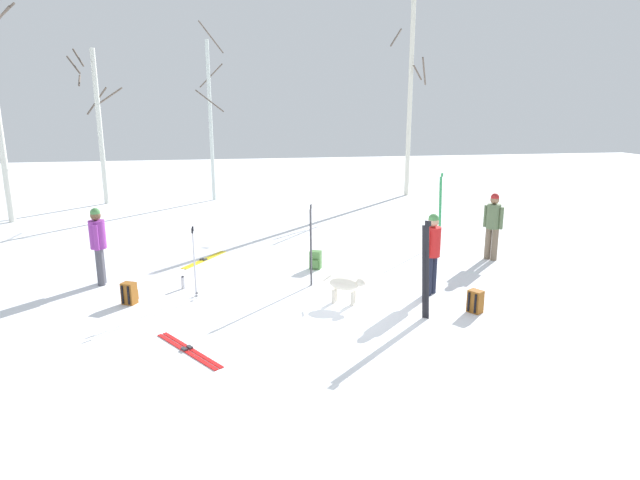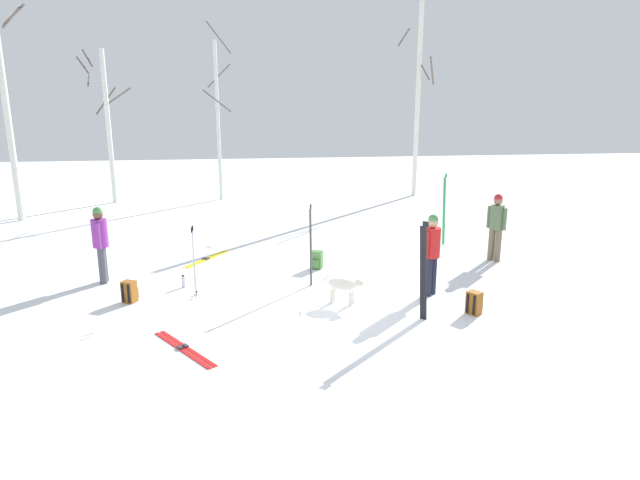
{
  "view_description": "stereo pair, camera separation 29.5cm",
  "coord_description": "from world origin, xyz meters",
  "px_view_note": "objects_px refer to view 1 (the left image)",
  "views": [
    {
      "loc": [
        -1.8,
        -9.66,
        3.89
      ],
      "look_at": [
        0.13,
        1.62,
        1.0
      ],
      "focal_mm": 30.43,
      "sensor_mm": 36.0,
      "label": 1
    },
    {
      "loc": [
        -1.51,
        -9.7,
        3.89
      ],
      "look_at": [
        0.13,
        1.62,
        1.0
      ],
      "focal_mm": 30.43,
      "sensor_mm": 36.0,
      "label": 2
    }
  ],
  "objects_px": {
    "ski_pair_planted_1": "(426,271)",
    "ski_pair_planted_2": "(440,209)",
    "person_0": "(98,241)",
    "birch_tree_1": "(98,122)",
    "backpack_1": "(129,293)",
    "person_2": "(493,222)",
    "ski_pair_lying_1": "(188,350)",
    "water_bottle_0": "(183,283)",
    "dog": "(346,285)",
    "ski_pair_planted_0": "(311,246)",
    "backpack_2": "(476,302)",
    "ski_poles_0": "(194,261)",
    "birch_tree_2": "(211,119)",
    "ski_pair_lying_0": "(205,260)",
    "backpack_0": "(315,260)",
    "birch_tree_3": "(410,98)",
    "person_1": "(432,249)"
  },
  "relations": [
    {
      "from": "water_bottle_0",
      "to": "birch_tree_3",
      "type": "bearing_deg",
      "value": 51.64
    },
    {
      "from": "ski_pair_planted_0",
      "to": "water_bottle_0",
      "type": "relative_size",
      "value": 6.44
    },
    {
      "from": "dog",
      "to": "ski_pair_lying_1",
      "type": "relative_size",
      "value": 0.52
    },
    {
      "from": "dog",
      "to": "birch_tree_3",
      "type": "relative_size",
      "value": 0.1
    },
    {
      "from": "person_2",
      "to": "ski_pair_planted_1",
      "type": "relative_size",
      "value": 0.92
    },
    {
      "from": "dog",
      "to": "ski_pair_lying_0",
      "type": "bearing_deg",
      "value": 128.53
    },
    {
      "from": "dog",
      "to": "ski_pair_lying_1",
      "type": "xyz_separation_m",
      "value": [
        -2.97,
        -1.65,
        -0.38
      ]
    },
    {
      "from": "person_2",
      "to": "ski_pair_lying_1",
      "type": "xyz_separation_m",
      "value": [
        -7.31,
        -4.12,
        -0.97
      ]
    },
    {
      "from": "ski_pair_planted_0",
      "to": "water_bottle_0",
      "type": "height_order",
      "value": "ski_pair_planted_0"
    },
    {
      "from": "person_2",
      "to": "water_bottle_0",
      "type": "xyz_separation_m",
      "value": [
        -7.61,
        -0.99,
        -0.85
      ]
    },
    {
      "from": "person_2",
      "to": "backpack_0",
      "type": "height_order",
      "value": "person_2"
    },
    {
      "from": "ski_pair_planted_0",
      "to": "ski_pair_lying_0",
      "type": "relative_size",
      "value": 1.18
    },
    {
      "from": "person_1",
      "to": "backpack_0",
      "type": "distance_m",
      "value": 3.1
    },
    {
      "from": "ski_poles_0",
      "to": "backpack_2",
      "type": "relative_size",
      "value": 3.39
    },
    {
      "from": "water_bottle_0",
      "to": "birch_tree_1",
      "type": "xyz_separation_m",
      "value": [
        -3.79,
        11.06,
        3.04
      ]
    },
    {
      "from": "ski_pair_planted_0",
      "to": "dog",
      "type": "bearing_deg",
      "value": -66.43
    },
    {
      "from": "dog",
      "to": "ski_pair_planted_0",
      "type": "xyz_separation_m",
      "value": [
        -0.52,
        1.19,
        0.51
      ]
    },
    {
      "from": "person_2",
      "to": "birch_tree_1",
      "type": "height_order",
      "value": "birch_tree_1"
    },
    {
      "from": "person_1",
      "to": "ski_pair_planted_2",
      "type": "distance_m",
      "value": 4.28
    },
    {
      "from": "ski_pair_lying_0",
      "to": "backpack_0",
      "type": "bearing_deg",
      "value": -24.36
    },
    {
      "from": "ski_pair_planted_1",
      "to": "ski_pair_planted_2",
      "type": "height_order",
      "value": "ski_pair_planted_2"
    },
    {
      "from": "person_0",
      "to": "ski_pair_planted_2",
      "type": "height_order",
      "value": "ski_pair_planted_2"
    },
    {
      "from": "person_0",
      "to": "ski_pair_planted_0",
      "type": "bearing_deg",
      "value": -11.33
    },
    {
      "from": "ski_pair_planted_0",
      "to": "backpack_0",
      "type": "distance_m",
      "value": 1.45
    },
    {
      "from": "person_0",
      "to": "birch_tree_3",
      "type": "relative_size",
      "value": 0.21
    },
    {
      "from": "person_2",
      "to": "birch_tree_3",
      "type": "bearing_deg",
      "value": 83.7
    },
    {
      "from": "backpack_1",
      "to": "water_bottle_0",
      "type": "distance_m",
      "value": 1.24
    },
    {
      "from": "birch_tree_1",
      "to": "ski_pair_lying_1",
      "type": "bearing_deg",
      "value": -73.93
    },
    {
      "from": "ski_pair_planted_0",
      "to": "ski_poles_0",
      "type": "relative_size",
      "value": 1.22
    },
    {
      "from": "dog",
      "to": "ski_pair_planted_1",
      "type": "relative_size",
      "value": 0.44
    },
    {
      "from": "ski_pair_planted_0",
      "to": "birch_tree_1",
      "type": "xyz_separation_m",
      "value": [
        -6.54,
        11.35,
        2.27
      ]
    },
    {
      "from": "person_0",
      "to": "backpack_1",
      "type": "xyz_separation_m",
      "value": [
        0.81,
        -1.37,
        -0.77
      ]
    },
    {
      "from": "ski_pair_planted_0",
      "to": "ski_pair_planted_2",
      "type": "distance_m",
      "value": 5.1
    },
    {
      "from": "ski_pair_planted_2",
      "to": "person_2",
      "type": "bearing_deg",
      "value": -67.13
    },
    {
      "from": "backpack_1",
      "to": "birch_tree_1",
      "type": "distance_m",
      "value": 12.5
    },
    {
      "from": "birch_tree_3",
      "to": "ski_pair_planted_2",
      "type": "bearing_deg",
      "value": -102.4
    },
    {
      "from": "ski_pair_planted_0",
      "to": "backpack_0",
      "type": "height_order",
      "value": "ski_pair_planted_0"
    },
    {
      "from": "ski_pair_planted_0",
      "to": "birch_tree_2",
      "type": "distance_m",
      "value": 11.93
    },
    {
      "from": "backpack_2",
      "to": "dog",
      "type": "bearing_deg",
      "value": 159.74
    },
    {
      "from": "birch_tree_1",
      "to": "birch_tree_3",
      "type": "xyz_separation_m",
      "value": [
        12.51,
        -0.04,
        0.92
      ]
    },
    {
      "from": "ski_pair_planted_2",
      "to": "backpack_1",
      "type": "xyz_separation_m",
      "value": [
        -7.87,
        -3.45,
        -0.79
      ]
    },
    {
      "from": "ski_pair_planted_1",
      "to": "backpack_1",
      "type": "bearing_deg",
      "value": 162.96
    },
    {
      "from": "backpack_1",
      "to": "birch_tree_1",
      "type": "bearing_deg",
      "value": 103.36
    },
    {
      "from": "person_1",
      "to": "dog",
      "type": "xyz_separation_m",
      "value": [
        -1.87,
        -0.27,
        -0.59
      ]
    },
    {
      "from": "ski_pair_planted_2",
      "to": "dog",
      "type": "bearing_deg",
      "value": -130.87
    },
    {
      "from": "ski_pair_planted_0",
      "to": "ski_pair_lying_0",
      "type": "distance_m",
      "value": 3.53
    },
    {
      "from": "person_2",
      "to": "birch_tree_2",
      "type": "height_order",
      "value": "birch_tree_2"
    },
    {
      "from": "ski_pair_lying_1",
      "to": "ski_poles_0",
      "type": "relative_size",
      "value": 1.05
    },
    {
      "from": "person_0",
      "to": "birch_tree_1",
      "type": "xyz_separation_m",
      "value": [
        -1.99,
        10.44,
        2.19
      ]
    },
    {
      "from": "birch_tree_2",
      "to": "ski_pair_planted_0",
      "type": "bearing_deg",
      "value": -78.73
    }
  ]
}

